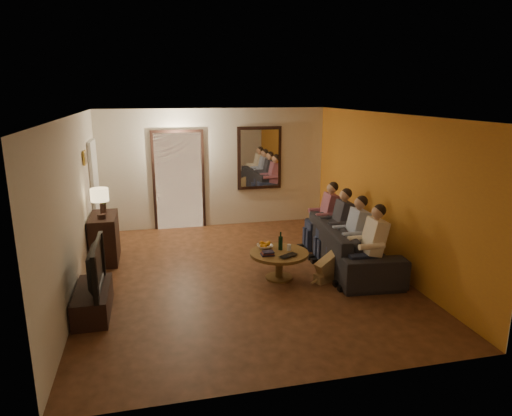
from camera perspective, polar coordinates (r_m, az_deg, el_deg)
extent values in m
cube|color=#402411|center=(7.63, -1.70, -8.34)|extent=(5.00, 6.00, 0.01)
cube|color=white|center=(7.05, -1.86, 11.56)|extent=(5.00, 6.00, 0.01)
cube|color=beige|center=(10.13, -5.16, 4.97)|extent=(5.00, 0.02, 2.60)
cube|color=beige|center=(4.46, 5.97, -7.38)|extent=(5.00, 0.02, 2.60)
cube|color=beige|center=(7.18, -21.72, 0.09)|extent=(0.02, 6.00, 2.60)
cube|color=beige|center=(8.09, 15.87, 2.08)|extent=(0.02, 6.00, 2.60)
cube|color=orange|center=(8.09, 15.81, 2.08)|extent=(0.01, 6.00, 2.60)
cube|color=#FFE0A5|center=(10.08, -9.62, 3.33)|extent=(1.00, 0.06, 2.10)
cube|color=black|center=(10.07, -9.62, 3.32)|extent=(1.12, 0.04, 2.22)
cube|color=silver|center=(10.13, -8.18, 2.58)|extent=(0.45, 0.03, 1.70)
cube|color=black|center=(10.25, 0.42, 6.26)|extent=(1.00, 0.05, 1.40)
cube|color=white|center=(10.22, 0.46, 6.24)|extent=(0.86, 0.02, 1.26)
cube|color=white|center=(9.46, -19.41, 1.81)|extent=(0.06, 0.85, 2.04)
cube|color=#B28C33|center=(8.35, -20.63, 5.91)|extent=(0.03, 0.28, 0.24)
cube|color=brown|center=(8.34, -20.53, 5.92)|extent=(0.01, 0.22, 0.18)
cube|color=black|center=(8.55, -18.39, -3.59)|extent=(0.45, 0.94, 0.84)
cube|color=black|center=(6.71, -19.70, -10.88)|extent=(0.45, 1.08, 0.36)
imported|color=black|center=(6.52, -20.07, -6.88)|extent=(1.11, 0.15, 0.64)
imported|color=black|center=(8.10, 11.71, -4.47)|extent=(2.62, 1.22, 0.74)
cylinder|color=brown|center=(7.42, 2.89, -7.15)|extent=(1.03, 1.03, 0.45)
imported|color=white|center=(7.49, 1.12, -4.84)|extent=(0.26, 0.26, 0.06)
cylinder|color=silver|center=(7.42, 4.15, -4.91)|extent=(0.06, 0.06, 0.10)
imported|color=black|center=(7.11, 4.32, -6.10)|extent=(0.39, 0.35, 0.03)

